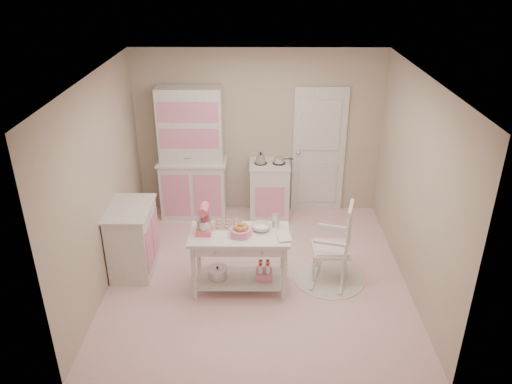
# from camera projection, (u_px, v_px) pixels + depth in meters

# --- Properties ---
(room_shell) EXTENTS (3.84, 3.84, 2.62)m
(room_shell) POSITION_uv_depth(u_px,v_px,m) (258.00, 158.00, 5.87)
(room_shell) COLOR pink
(room_shell) RESTS_ON ground
(door) EXTENTS (0.82, 0.05, 2.04)m
(door) POSITION_uv_depth(u_px,v_px,m) (319.00, 151.00, 7.82)
(door) COLOR white
(door) RESTS_ON ground
(hutch) EXTENTS (1.06, 0.50, 2.08)m
(hutch) POSITION_uv_depth(u_px,v_px,m) (192.00, 154.00, 7.63)
(hutch) COLOR white
(hutch) RESTS_ON ground
(stove) EXTENTS (0.62, 0.57, 0.92)m
(stove) POSITION_uv_depth(u_px,v_px,m) (269.00, 190.00, 7.83)
(stove) COLOR white
(stove) RESTS_ON ground
(base_cabinet) EXTENTS (0.54, 0.84, 0.92)m
(base_cabinet) POSITION_uv_depth(u_px,v_px,m) (133.00, 239.00, 6.50)
(base_cabinet) COLOR white
(base_cabinet) RESTS_ON ground
(lace_rug) EXTENTS (0.92, 0.92, 0.01)m
(lace_rug) POSITION_uv_depth(u_px,v_px,m) (329.00, 278.00, 6.49)
(lace_rug) COLOR white
(lace_rug) RESTS_ON ground
(rocking_chair) EXTENTS (0.65, 0.82, 1.10)m
(rocking_chair) POSITION_uv_depth(u_px,v_px,m) (331.00, 242.00, 6.25)
(rocking_chair) COLOR white
(rocking_chair) RESTS_ON ground
(work_table) EXTENTS (1.20, 0.60, 0.80)m
(work_table) POSITION_uv_depth(u_px,v_px,m) (240.00, 261.00, 6.14)
(work_table) COLOR white
(work_table) RESTS_ON ground
(stand_mixer) EXTENTS (0.21, 0.28, 0.34)m
(stand_mixer) POSITION_uv_depth(u_px,v_px,m) (204.00, 220.00, 5.91)
(stand_mixer) COLOR #F5677D
(stand_mixer) RESTS_ON work_table
(cookie_tray) EXTENTS (0.34, 0.24, 0.02)m
(cookie_tray) POSITION_uv_depth(u_px,v_px,m) (228.00, 225.00, 6.13)
(cookie_tray) COLOR silver
(cookie_tray) RESTS_ON work_table
(bread_basket) EXTENTS (0.25, 0.25, 0.09)m
(bread_basket) POSITION_uv_depth(u_px,v_px,m) (241.00, 232.00, 5.90)
(bread_basket) COLOR pink
(bread_basket) RESTS_ON work_table
(mixing_bowl) EXTENTS (0.23, 0.23, 0.07)m
(mixing_bowl) POSITION_uv_depth(u_px,v_px,m) (261.00, 227.00, 6.02)
(mixing_bowl) COLOR silver
(mixing_bowl) RESTS_ON work_table
(metal_pitcher) EXTENTS (0.10, 0.10, 0.17)m
(metal_pitcher) POSITION_uv_depth(u_px,v_px,m) (276.00, 221.00, 6.07)
(metal_pitcher) COLOR silver
(metal_pitcher) RESTS_ON work_table
(recipe_book) EXTENTS (0.19, 0.24, 0.02)m
(recipe_book) POSITION_uv_depth(u_px,v_px,m) (277.00, 238.00, 5.85)
(recipe_book) COLOR silver
(recipe_book) RESTS_ON work_table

